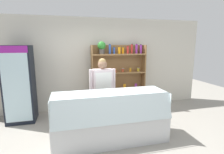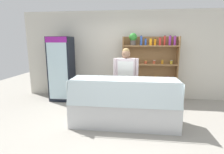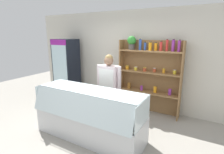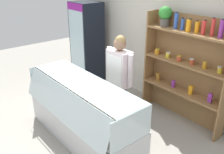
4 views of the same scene
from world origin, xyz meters
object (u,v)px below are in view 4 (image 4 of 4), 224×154
(shelving_unit, at_px, (185,61))
(shop_clerk, at_px, (119,73))
(deli_display_case, at_px, (83,121))
(drinks_fridge, at_px, (87,42))

(shelving_unit, relative_size, shop_clerk, 1.25)
(shelving_unit, distance_m, deli_display_case, 2.02)
(deli_display_case, bearing_deg, shop_clerk, 89.89)
(drinks_fridge, height_order, deli_display_case, drinks_fridge)
(shop_clerk, bearing_deg, drinks_fridge, 160.86)
(drinks_fridge, xyz_separation_m, deli_display_case, (1.97, -1.46, -0.65))
(drinks_fridge, distance_m, shelving_unit, 2.62)
(shop_clerk, bearing_deg, deli_display_case, -90.11)
(drinks_fridge, xyz_separation_m, shop_clerk, (1.97, -0.68, -0.00))
(drinks_fridge, height_order, shop_clerk, drinks_fridge)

